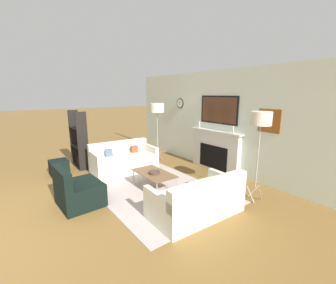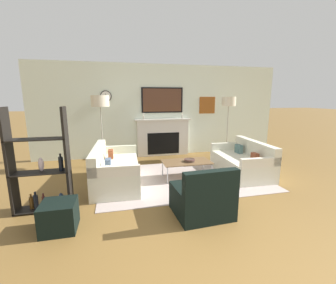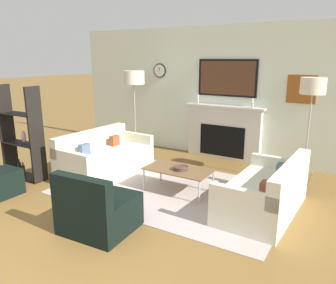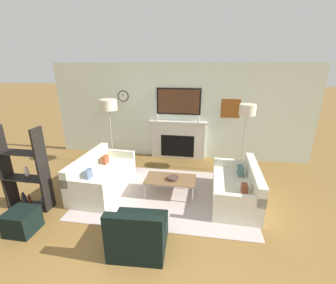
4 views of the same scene
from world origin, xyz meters
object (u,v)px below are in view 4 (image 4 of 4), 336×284
couch_left (102,177)px  floor_lamp_left (109,106)px  coffee_table (170,180)px  floor_lamp_right (247,111)px  couch_right (237,189)px  decorative_bowl (173,178)px  armchair (138,234)px  shelf_unit (26,174)px  ottoman (22,221)px

couch_left → floor_lamp_left: bearing=102.1°
coffee_table → floor_lamp_right: size_ratio=0.59×
couch_right → decorative_bowl: (-1.31, -0.03, 0.15)m
couch_right → floor_lamp_left: floor_lamp_left is taller
decorative_bowl → floor_lamp_right: floor_lamp_right is taller
coffee_table → floor_lamp_left: size_ratio=0.58×
couch_left → armchair: bearing=-50.7°
armchair → couch_left: bearing=129.3°
couch_right → coffee_table: (-1.37, -0.00, 0.09)m
floor_lamp_right → shelf_unit: bearing=-153.0°
floor_lamp_left → ottoman: floor_lamp_left is taller
couch_right → shelf_unit: bearing=-168.0°
armchair → floor_lamp_left: size_ratio=0.47×
couch_left → coffee_table: 1.53m
floor_lamp_left → floor_lamp_right: 3.46m
armchair → floor_lamp_right: (1.89, 2.88, 1.34)m
couch_right → floor_lamp_right: bearing=78.2°
shelf_unit → decorative_bowl: bearing=17.0°
couch_right → ottoman: 3.92m
couch_left → decorative_bowl: couch_left is taller
armchair → floor_lamp_right: size_ratio=0.48×
armchair → floor_lamp_left: (-1.57, 2.88, 1.37)m
decorative_bowl → floor_lamp_left: 2.62m
armchair → coffee_table: armchair is taller
shelf_unit → floor_lamp_right: bearing=27.0°
couch_left → decorative_bowl: bearing=-1.2°
floor_lamp_left → decorative_bowl: bearing=-35.8°
ottoman → shelf_unit: bearing=118.7°
armchair → floor_lamp_right: bearing=56.7°
couch_right → floor_lamp_left: (-3.18, 1.32, 1.38)m
coffee_table → ottoman: size_ratio=2.39×
coffee_table → ottoman: bearing=-146.6°
shelf_unit → couch_right: bearing=12.0°
armchair → coffee_table: (0.25, 1.56, 0.09)m
decorative_bowl → ottoman: bearing=-147.7°
decorative_bowl → floor_lamp_left: (-1.87, 1.35, 1.23)m
armchair → floor_lamp_right: floor_lamp_right is taller
couch_right → floor_lamp_left: bearing=157.5°
couch_right → armchair: bearing=-136.0°
floor_lamp_right → couch_right: bearing=-101.8°
couch_left → decorative_bowl: size_ratio=7.30×
floor_lamp_left → ottoman: 3.19m
decorative_bowl → shelf_unit: bearing=-163.0°
couch_left → armchair: 2.02m
couch_left → couch_right: bearing=-0.1°
armchair → floor_lamp_left: floor_lamp_left is taller
couch_right → shelf_unit: 4.09m
coffee_table → shelf_unit: size_ratio=0.65×
couch_left → ottoman: 1.67m
coffee_table → floor_lamp_right: bearing=38.9°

